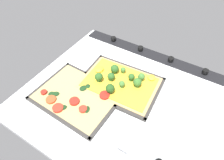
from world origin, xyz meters
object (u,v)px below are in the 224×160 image
object	(u,v)px
baking_tray_back	(77,96)
veggie_pizza_back	(76,96)
broccoli_pizza	(120,81)
baking_tray_front	(120,84)

from	to	relation	value
baking_tray_back	veggie_pizza_back	world-z (taller)	veggie_pizza_back
baking_tray_back	broccoli_pizza	bearing A→B (deg)	-127.29
baking_tray_back	veggie_pizza_back	xyz separation A→B (cm)	(-0.02, 0.53, 0.72)
baking_tray_front	veggie_pizza_back	bearing A→B (deg)	53.16
broccoli_pizza	baking_tray_front	bearing A→B (deg)	118.77
broccoli_pizza	baking_tray_back	size ratio (longest dim) A/B	0.97
baking_tray_back	baking_tray_front	bearing A→B (deg)	-127.80
baking_tray_front	veggie_pizza_back	distance (cm)	19.91
broccoli_pizza	baking_tray_back	xyz separation A→B (cm)	(11.85, 15.56, -1.62)
baking_tray_back	veggie_pizza_back	size ratio (longest dim) A/B	1.08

